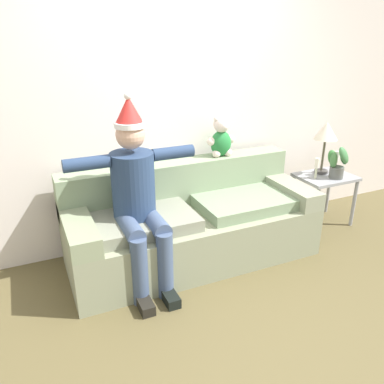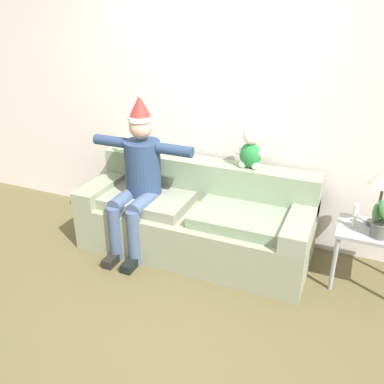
{
  "view_description": "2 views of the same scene",
  "coord_description": "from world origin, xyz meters",
  "px_view_note": "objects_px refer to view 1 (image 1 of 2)",
  "views": [
    {
      "loc": [
        -1.28,
        -1.8,
        1.9
      ],
      "look_at": [
        -0.06,
        0.89,
        0.7
      ],
      "focal_mm": 36.28,
      "sensor_mm": 36.0,
      "label": 1
    },
    {
      "loc": [
        1.33,
        -2.22,
        2.26
      ],
      "look_at": [
        0.05,
        0.81,
        0.72
      ],
      "focal_mm": 38.72,
      "sensor_mm": 36.0,
      "label": 2
    }
  ],
  "objects_px": {
    "couch": "(191,223)",
    "candle_tall": "(317,166)",
    "candle_short": "(337,159)",
    "potted_plant": "(338,163)",
    "teddy_bear": "(221,138)",
    "side_table": "(325,183)",
    "person_seated": "(137,193)",
    "table_lamp": "(326,133)"
  },
  "relations": [
    {
      "from": "couch",
      "to": "table_lamp",
      "type": "height_order",
      "value": "table_lamp"
    },
    {
      "from": "teddy_bear",
      "to": "side_table",
      "type": "height_order",
      "value": "teddy_bear"
    },
    {
      "from": "potted_plant",
      "to": "candle_tall",
      "type": "xyz_separation_m",
      "value": [
        -0.2,
        0.07,
        -0.02
      ]
    },
    {
      "from": "person_seated",
      "to": "table_lamp",
      "type": "bearing_deg",
      "value": 7.8
    },
    {
      "from": "person_seated",
      "to": "side_table",
      "type": "height_order",
      "value": "person_seated"
    },
    {
      "from": "person_seated",
      "to": "table_lamp",
      "type": "relative_size",
      "value": 2.79
    },
    {
      "from": "side_table",
      "to": "potted_plant",
      "type": "bearing_deg",
      "value": -64.07
    },
    {
      "from": "person_seated",
      "to": "candle_short",
      "type": "distance_m",
      "value": 2.26
    },
    {
      "from": "potted_plant",
      "to": "teddy_bear",
      "type": "bearing_deg",
      "value": 165.18
    },
    {
      "from": "side_table",
      "to": "table_lamp",
      "type": "bearing_deg",
      "value": 84.11
    },
    {
      "from": "candle_tall",
      "to": "candle_short",
      "type": "bearing_deg",
      "value": 10.71
    },
    {
      "from": "teddy_bear",
      "to": "potted_plant",
      "type": "relative_size",
      "value": 1.06
    },
    {
      "from": "teddy_bear",
      "to": "couch",
      "type": "bearing_deg",
      "value": -148.92
    },
    {
      "from": "potted_plant",
      "to": "couch",
      "type": "bearing_deg",
      "value": 178.05
    },
    {
      "from": "table_lamp",
      "to": "person_seated",
      "type": "bearing_deg",
      "value": -172.2
    },
    {
      "from": "person_seated",
      "to": "potted_plant",
      "type": "height_order",
      "value": "person_seated"
    },
    {
      "from": "person_seated",
      "to": "table_lamp",
      "type": "xyz_separation_m",
      "value": [
        2.09,
        0.29,
        0.2
      ]
    },
    {
      "from": "side_table",
      "to": "table_lamp",
      "type": "xyz_separation_m",
      "value": [
        0.01,
        0.09,
        0.51
      ]
    },
    {
      "from": "couch",
      "to": "table_lamp",
      "type": "distance_m",
      "value": 1.69
    },
    {
      "from": "person_seated",
      "to": "potted_plant",
      "type": "relative_size",
      "value": 4.24
    },
    {
      "from": "teddy_bear",
      "to": "table_lamp",
      "type": "bearing_deg",
      "value": -6.63
    },
    {
      "from": "side_table",
      "to": "teddy_bear",
      "type": "bearing_deg",
      "value": 168.97
    },
    {
      "from": "candle_tall",
      "to": "teddy_bear",
      "type": "bearing_deg",
      "value": 166.11
    },
    {
      "from": "candle_tall",
      "to": "candle_short",
      "type": "height_order",
      "value": "candle_short"
    },
    {
      "from": "teddy_bear",
      "to": "side_table",
      "type": "relative_size",
      "value": 0.67
    },
    {
      "from": "couch",
      "to": "person_seated",
      "type": "height_order",
      "value": "person_seated"
    },
    {
      "from": "couch",
      "to": "candle_short",
      "type": "relative_size",
      "value": 9.5
    },
    {
      "from": "teddy_bear",
      "to": "side_table",
      "type": "distance_m",
      "value": 1.28
    },
    {
      "from": "potted_plant",
      "to": "side_table",
      "type": "bearing_deg",
      "value": 115.93
    },
    {
      "from": "person_seated",
      "to": "potted_plant",
      "type": "distance_m",
      "value": 2.13
    },
    {
      "from": "candle_tall",
      "to": "side_table",
      "type": "bearing_deg",
      "value": 7.18
    },
    {
      "from": "couch",
      "to": "candle_tall",
      "type": "relative_size",
      "value": 10.27
    },
    {
      "from": "person_seated",
      "to": "candle_short",
      "type": "bearing_deg",
      "value": 6.08
    },
    {
      "from": "candle_short",
      "to": "potted_plant",
      "type": "bearing_deg",
      "value": -131.32
    },
    {
      "from": "teddy_bear",
      "to": "candle_tall",
      "type": "relative_size",
      "value": 1.79
    },
    {
      "from": "couch",
      "to": "teddy_bear",
      "type": "distance_m",
      "value": 0.84
    },
    {
      "from": "teddy_bear",
      "to": "candle_short",
      "type": "bearing_deg",
      "value": -7.97
    },
    {
      "from": "side_table",
      "to": "candle_tall",
      "type": "height_order",
      "value": "candle_tall"
    },
    {
      "from": "candle_short",
      "to": "table_lamp",
      "type": "bearing_deg",
      "value": 162.25
    },
    {
      "from": "couch",
      "to": "candle_short",
      "type": "distance_m",
      "value": 1.75
    },
    {
      "from": "potted_plant",
      "to": "candle_short",
      "type": "relative_size",
      "value": 1.56
    },
    {
      "from": "person_seated",
      "to": "side_table",
      "type": "bearing_deg",
      "value": 5.45
    }
  ]
}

